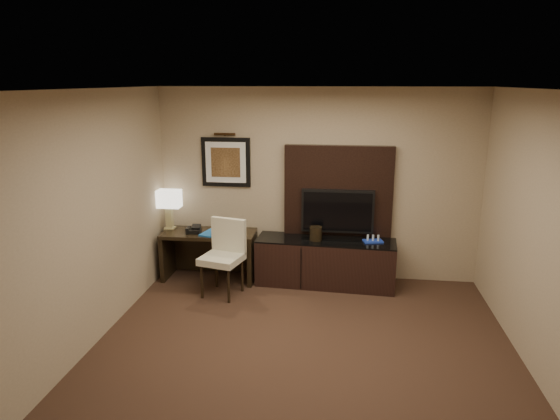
% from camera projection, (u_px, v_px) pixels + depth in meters
% --- Properties ---
extents(floor, '(4.50, 5.00, 0.01)m').
position_uv_depth(floor, '(300.00, 368.00, 4.97)').
color(floor, '#352118').
rests_on(floor, ground).
extents(ceiling, '(4.50, 5.00, 0.01)m').
position_uv_depth(ceiling, '(303.00, 90.00, 4.29)').
color(ceiling, silver).
rests_on(ceiling, wall_back).
extents(wall_back, '(4.50, 0.01, 2.70)m').
position_uv_depth(wall_back, '(317.00, 185.00, 7.03)').
color(wall_back, tan).
rests_on(wall_back, floor).
extents(wall_front, '(4.50, 0.01, 2.70)m').
position_uv_depth(wall_front, '(251.00, 410.00, 2.23)').
color(wall_front, tan).
rests_on(wall_front, floor).
extents(wall_left, '(0.01, 5.00, 2.70)m').
position_uv_depth(wall_left, '(74.00, 230.00, 4.91)').
color(wall_left, tan).
rests_on(wall_left, floor).
extents(wall_right, '(0.01, 5.00, 2.70)m').
position_uv_depth(wall_right, '(558.00, 250.00, 4.34)').
color(wall_right, tan).
rests_on(wall_right, floor).
extents(desk, '(1.33, 0.61, 0.70)m').
position_uv_depth(desk, '(210.00, 255.00, 7.13)').
color(desk, black).
rests_on(desk, floor).
extents(credenza, '(1.93, 0.63, 0.66)m').
position_uv_depth(credenza, '(325.00, 262.00, 6.93)').
color(credenza, black).
rests_on(credenza, floor).
extents(tv_wall_panel, '(1.50, 0.12, 1.30)m').
position_uv_depth(tv_wall_panel, '(338.00, 192.00, 6.95)').
color(tv_wall_panel, black).
rests_on(tv_wall_panel, wall_back).
extents(tv, '(1.00, 0.08, 0.60)m').
position_uv_depth(tv, '(338.00, 211.00, 6.92)').
color(tv, black).
rests_on(tv, tv_wall_panel).
extents(artwork, '(0.70, 0.04, 0.70)m').
position_uv_depth(artwork, '(226.00, 162.00, 7.09)').
color(artwork, black).
rests_on(artwork, wall_back).
extents(picture_light, '(0.04, 0.04, 0.30)m').
position_uv_depth(picture_light, '(225.00, 134.00, 6.96)').
color(picture_light, '#3B2512').
rests_on(picture_light, wall_back).
extents(desk_chair, '(0.62, 0.67, 1.03)m').
position_uv_depth(desk_chair, '(222.00, 258.00, 6.55)').
color(desk_chair, beige).
rests_on(desk_chair, floor).
extents(table_lamp, '(0.43, 0.32, 0.62)m').
position_uv_depth(table_lamp, '(169.00, 208.00, 7.13)').
color(table_lamp, tan).
rests_on(table_lamp, desk).
extents(desk_phone, '(0.20, 0.19, 0.10)m').
position_uv_depth(desk_phone, '(194.00, 229.00, 7.00)').
color(desk_phone, black).
rests_on(desk_phone, desk).
extents(blue_folder, '(0.33, 0.40, 0.02)m').
position_uv_depth(blue_folder, '(213.00, 233.00, 6.95)').
color(blue_folder, '#1A5CAC').
rests_on(blue_folder, desk).
extents(book, '(0.15, 0.05, 0.20)m').
position_uv_depth(book, '(216.00, 226.00, 6.97)').
color(book, '#B8A390').
rests_on(book, desk).
extents(ice_bucket, '(0.19, 0.19, 0.19)m').
position_uv_depth(ice_bucket, '(316.00, 234.00, 6.81)').
color(ice_bucket, black).
rests_on(ice_bucket, credenza).
extents(minibar_tray, '(0.29, 0.21, 0.09)m').
position_uv_depth(minibar_tray, '(373.00, 239.00, 6.75)').
color(minibar_tray, '#1C39B6').
rests_on(minibar_tray, credenza).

